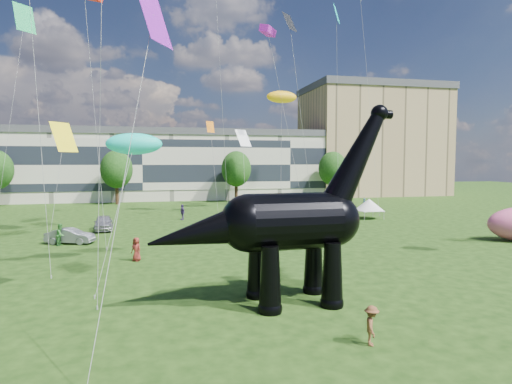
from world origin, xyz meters
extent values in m
plane|color=#16330C|center=(0.00, 0.00, 0.00)|extent=(220.00, 220.00, 0.00)
cube|color=beige|center=(-8.00, 62.00, 6.00)|extent=(78.00, 11.00, 12.00)
cube|color=tan|center=(40.00, 65.00, 11.00)|extent=(28.00, 18.00, 22.00)
cylinder|color=#382314|center=(-12.00, 53.00, 1.60)|extent=(0.56, 0.56, 3.20)
ellipsoid|color=#14380F|center=(-12.00, 53.00, 6.32)|extent=(5.20, 5.20, 6.24)
cylinder|color=#382314|center=(8.00, 53.00, 1.60)|extent=(0.56, 0.56, 3.20)
ellipsoid|color=#14380F|center=(8.00, 53.00, 6.32)|extent=(5.20, 5.20, 6.24)
cylinder|color=#382314|center=(26.00, 53.00, 1.60)|extent=(0.56, 0.56, 3.20)
ellipsoid|color=#14380F|center=(26.00, 53.00, 6.32)|extent=(5.20, 5.20, 6.24)
cone|color=black|center=(0.11, -1.65, 1.59)|extent=(1.15, 1.15, 3.17)
sphere|color=black|center=(0.11, -1.65, 0.19)|extent=(1.16, 1.16, 1.16)
cone|color=black|center=(0.00, 0.68, 1.59)|extent=(1.15, 1.15, 3.17)
sphere|color=black|center=(0.00, 0.68, 0.19)|extent=(1.16, 1.16, 1.16)
cone|color=black|center=(3.28, -1.49, 1.59)|extent=(1.15, 1.15, 3.17)
sphere|color=black|center=(3.28, -1.49, 0.19)|extent=(1.16, 1.16, 1.16)
cone|color=black|center=(3.17, 0.83, 1.59)|extent=(1.15, 1.15, 3.17)
sphere|color=black|center=(3.17, 0.83, 0.19)|extent=(1.16, 1.16, 1.16)
cylinder|color=black|center=(1.54, -0.41, 4.12)|extent=(4.57, 3.06, 2.86)
sphere|color=black|center=(-0.68, -0.52, 4.12)|extent=(2.86, 2.86, 2.86)
sphere|color=black|center=(3.75, -0.31, 4.12)|extent=(2.75, 2.75, 2.75)
cone|color=black|center=(5.04, -0.24, 7.19)|extent=(4.05, 1.78, 5.60)
sphere|color=black|center=(6.33, -0.18, 9.61)|extent=(0.89, 0.89, 0.89)
cylinder|color=black|center=(6.65, -0.17, 9.56)|extent=(0.76, 0.50, 0.47)
cone|color=black|center=(-2.86, -0.62, 3.77)|extent=(5.69, 2.49, 3.11)
imported|color=#BCBBC0|center=(-10.71, 25.42, 0.78)|extent=(2.27, 4.72, 1.56)
imported|color=slate|center=(-12.58, 18.45, 0.67)|extent=(4.28, 2.48, 1.33)
imported|color=silver|center=(1.71, 22.20, 0.75)|extent=(5.83, 3.76, 1.49)
imported|color=#595960|center=(5.71, 26.36, 0.70)|extent=(3.76, 5.23, 1.41)
cube|color=silver|center=(6.15, 27.56, 0.99)|extent=(3.00, 3.00, 0.11)
cone|color=silver|center=(6.15, 27.56, 1.71)|extent=(3.80, 3.80, 1.35)
cylinder|color=#999999|center=(5.04, 26.15, 0.50)|extent=(0.05, 0.05, 0.99)
cylinder|color=#999999|center=(7.55, 26.45, 0.50)|extent=(0.05, 0.05, 0.99)
cylinder|color=#999999|center=(4.74, 28.66, 0.50)|extent=(0.05, 0.05, 0.99)
cylinder|color=#999999|center=(7.25, 28.96, 0.50)|extent=(0.05, 0.05, 0.99)
cube|color=white|center=(20.32, 27.73, 1.03)|extent=(2.88, 2.88, 0.11)
cone|color=white|center=(20.32, 27.73, 1.78)|extent=(3.65, 3.65, 1.40)
cylinder|color=#999999|center=(19.05, 26.39, 0.51)|extent=(0.06, 0.06, 1.03)
cylinder|color=#999999|center=(21.66, 26.46, 0.51)|extent=(0.06, 0.06, 1.03)
cylinder|color=#999999|center=(18.98, 29.00, 0.51)|extent=(0.06, 0.06, 1.03)
cylinder|color=#999999|center=(21.59, 29.07, 0.51)|extent=(0.06, 0.06, 1.03)
imported|color=olive|center=(7.67, 16.07, 0.82)|extent=(1.19, 1.15, 1.63)
imported|color=#347B31|center=(-13.19, 17.77, 0.93)|extent=(0.90, 1.05, 1.86)
imported|color=brown|center=(3.05, -5.97, 0.78)|extent=(0.91, 1.15, 1.55)
imported|color=maroon|center=(-6.62, 10.50, 0.86)|extent=(0.98, 0.97, 1.71)
imported|color=#442D67|center=(-2.37, 31.72, 0.94)|extent=(0.82, 1.20, 1.88)
imported|color=#396490|center=(24.11, 36.46, 0.86)|extent=(0.61, 0.73, 1.72)
imported|color=#276291|center=(2.04, 5.36, 0.82)|extent=(0.42, 0.62, 1.63)
imported|color=black|center=(11.60, 18.95, 0.82)|extent=(0.67, 1.57, 1.64)
plane|color=#19A758|center=(-20.62, 36.95, 24.35)|extent=(2.84, 3.03, 3.39)
plane|color=black|center=(11.28, 32.25, 24.63)|extent=(2.75, 2.57, 2.37)
plane|color=purple|center=(-5.04, 0.16, 13.90)|extent=(2.17, 2.98, 2.77)
plane|color=#0BB0AA|center=(16.72, 30.19, 25.38)|extent=(1.77, 2.25, 2.20)
plane|color=orange|center=(1.34, 33.67, 11.46)|extent=(1.47, 0.92, 1.44)
plane|color=yellow|center=(-14.17, 24.96, 9.52)|extent=(3.06, 3.31, 2.98)
plane|color=white|center=(8.13, 47.10, 10.85)|extent=(3.49, 2.91, 2.74)
cube|color=#A217A5|center=(8.73, 33.38, 23.72)|extent=(2.74, 3.08, 1.11)
ellipsoid|color=#0DCDB5|center=(-6.57, 9.55, 8.30)|extent=(3.89, 3.73, 1.45)
ellipsoid|color=#EEAB0C|center=(12.26, 39.18, 16.34)|extent=(4.23, 4.75, 1.73)
camera|label=1|loc=(-4.80, -20.71, 7.11)|focal=30.00mm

